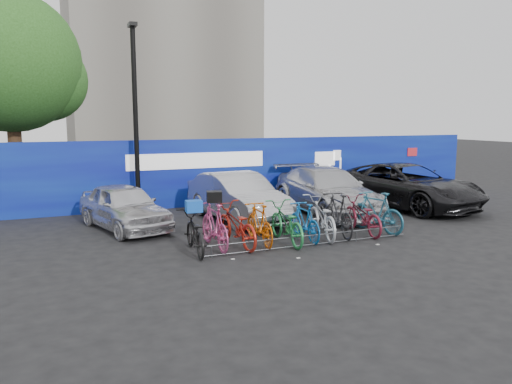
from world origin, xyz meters
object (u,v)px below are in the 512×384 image
car_3 (406,186)px  bike_9 (376,212)px  bike_7 (338,214)px  bike_8 (362,216)px  bike_2 (236,225)px  bike_4 (286,223)px  bike_5 (304,221)px  bike_0 (194,233)px  tree (16,66)px  bike_3 (259,224)px  bike_6 (322,217)px  lamppost (135,114)px  car_2 (327,191)px  bike_1 (215,225)px  car_0 (124,207)px  bike_rack (312,240)px  car_1 (238,197)px

car_3 → bike_9: bearing=-151.5°
bike_7 → bike_8: (0.72, -0.06, -0.08)m
bike_2 → bike_9: 4.14m
bike_2 → bike_4: 1.29m
bike_5 → bike_4: bearing=9.2°
bike_2 → bike_0: bearing=4.0°
tree → bike_3: bearing=-60.5°
bike_0 → bike_6: bike_6 is taller
tree → bike_4: 12.77m
bike_8 → tree: bearing=-44.8°
bike_6 → bike_8: 1.22m
lamppost → car_2: 6.75m
bike_1 → bike_4: bike_1 is taller
bike_3 → bike_8: size_ratio=0.91×
car_0 → bike_1: car_0 is taller
bike_1 → car_2: bearing=-149.5°
bike_2 → bike_4: (1.28, -0.21, -0.01)m
lamppost → bike_0: (0.35, -5.46, -2.78)m
car_2 → bike_0: 6.33m
car_0 → bike_9: bearing=-41.4°
bike_rack → car_0: bearing=136.3°
lamppost → bike_4: bearing=-63.4°
car_1 → bike_8: bearing=-57.3°
bike_8 → bike_2: bearing=2.9°
bike_2 → bike_4: size_ratio=1.03×
bike_3 → bike_9: bike_9 is taller
bike_0 → bike_7: bearing=-172.8°
car_2 → bike_3: size_ratio=2.92×
car_1 → bike_8: (2.48, -3.00, -0.22)m
lamppost → bike_6: lamppost is taller
tree → lamppost: 6.14m
car_0 → car_2: car_2 is taller
car_2 → bike_5: bearing=-126.8°
lamppost → bike_8: bearing=-46.4°
car_3 → bike_4: car_3 is taller
car_1 → bike_3: bearing=-107.3°
lamppost → car_3: 9.57m
car_3 → bike_5: bearing=-164.7°
tree → bike_9: (9.17, -9.98, -4.50)m
bike_1 → bike_9: size_ratio=1.00×
lamppost → bike_3: size_ratio=3.46×
bike_1 → bike_7: size_ratio=0.97×
bike_5 → bike_8: bearing=-177.8°
bike_4 → bike_7: (1.65, 0.19, 0.07)m
lamppost → bike_7: (4.38, -5.29, -2.68)m
car_3 → bike_3: 7.34m
bike_4 → bike_6: (1.15, 0.20, 0.02)m
car_0 → bike_7: (5.16, -3.09, -0.06)m
bike_3 → bike_7: bike_7 is taller
bike_1 → bike_3: 1.16m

